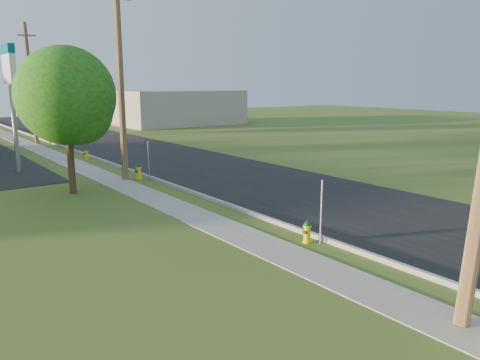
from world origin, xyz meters
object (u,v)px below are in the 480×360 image
(tree_verge, at_px, (69,100))
(hydrant_mid, at_px, (139,171))
(utility_pole_mid, at_px, (121,81))
(hydrant_near, at_px, (307,232))
(price_pylon, at_px, (9,72))
(hydrant_far, at_px, (87,154))
(utility_pole_far, at_px, (31,84))

(tree_verge, bearing_deg, hydrant_mid, 19.17)
(utility_pole_mid, relative_size, hydrant_mid, 11.88)
(tree_verge, height_order, hydrant_near, tree_verge)
(price_pylon, height_order, hydrant_mid, price_pylon)
(tree_verge, distance_m, hydrant_far, 10.53)
(hydrant_near, xyz_separation_m, hydrant_mid, (0.04, 12.23, 0.05))
(price_pylon, bearing_deg, hydrant_near, -76.00)
(utility_pole_far, bearing_deg, price_pylon, -107.33)
(price_pylon, distance_m, hydrant_mid, 8.89)
(utility_pole_mid, bearing_deg, utility_pole_far, 90.00)
(tree_verge, relative_size, hydrant_far, 8.39)
(utility_pole_mid, distance_m, utility_pole_far, 18.00)
(hydrant_near, distance_m, hydrant_far, 20.10)
(tree_verge, relative_size, hydrant_near, 8.98)
(utility_pole_far, relative_size, hydrant_mid, 11.53)
(hydrant_near, xyz_separation_m, hydrant_far, (0.03, 20.10, 0.02))
(hydrant_mid, height_order, hydrant_far, hydrant_mid)
(utility_pole_mid, bearing_deg, price_pylon, 125.34)
(price_pylon, height_order, hydrant_far, price_pylon)
(utility_pole_mid, xyz_separation_m, tree_verge, (-3.01, -1.52, -0.81))
(utility_pole_mid, xyz_separation_m, hydrant_far, (0.61, 7.62, -4.58))
(hydrant_mid, bearing_deg, utility_pole_mid, 157.59)
(hydrant_far, bearing_deg, hydrant_mid, -89.91)
(price_pylon, bearing_deg, utility_pole_far, 72.67)
(hydrant_mid, relative_size, hydrant_far, 1.07)
(price_pylon, relative_size, hydrant_near, 9.55)
(utility_pole_mid, bearing_deg, hydrant_mid, -22.41)
(utility_pole_mid, xyz_separation_m, price_pylon, (-3.90, 5.50, 0.48))
(price_pylon, relative_size, tree_verge, 1.06)
(utility_pole_far, xyz_separation_m, hydrant_far, (0.61, -10.38, -4.43))
(hydrant_near, bearing_deg, price_pylon, 104.00)
(utility_pole_far, height_order, hydrant_mid, utility_pole_far)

